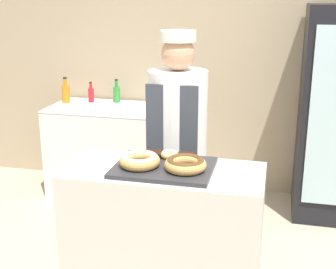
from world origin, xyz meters
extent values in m
cube|color=tan|center=(0.00, 2.13, 1.35)|extent=(8.00, 0.06, 2.70)
cube|color=beige|center=(0.00, 0.00, 0.49)|extent=(1.14, 0.52, 0.98)
cube|color=#2D2D33|center=(0.00, 0.00, 0.99)|extent=(0.56, 0.43, 0.02)
torus|color=tan|center=(-0.13, -0.04, 1.03)|extent=(0.23, 0.23, 0.06)
torus|color=beige|center=(-0.13, -0.04, 1.05)|extent=(0.21, 0.21, 0.04)
torus|color=tan|center=(0.13, -0.04, 1.03)|extent=(0.23, 0.23, 0.06)
torus|color=brown|center=(0.13, -0.04, 1.05)|extent=(0.21, 0.21, 0.04)
torus|color=tan|center=(0.00, 0.14, 1.02)|extent=(0.11, 0.11, 0.04)
torus|color=beige|center=(0.00, 0.14, 1.03)|extent=(0.10, 0.10, 0.02)
cube|color=black|center=(-0.10, 0.14, 1.02)|extent=(0.09, 0.09, 0.03)
cube|color=black|center=(0.10, 0.14, 1.02)|extent=(0.09, 0.09, 0.03)
cylinder|color=#4C4C51|center=(-0.05, 0.61, 0.41)|extent=(0.29, 0.29, 0.83)
cylinder|color=white|center=(-0.05, 0.61, 1.14)|extent=(0.40, 0.40, 0.62)
cube|color=#383D47|center=(-0.05, 0.42, 0.73)|extent=(0.34, 0.02, 1.30)
sphere|color=tan|center=(-0.05, 0.61, 1.56)|extent=(0.22, 0.22, 0.22)
cylinder|color=white|center=(-0.05, 0.61, 1.67)|extent=(0.24, 0.24, 0.07)
cube|color=white|center=(-1.02, 1.74, 0.44)|extent=(1.09, 0.65, 0.88)
cube|color=gray|center=(-1.02, 1.74, 0.86)|extent=(1.09, 0.65, 0.01)
cylinder|color=orange|center=(-1.47, 1.83, 0.97)|extent=(0.08, 0.08, 0.17)
cylinder|color=orange|center=(-1.47, 1.83, 1.09)|extent=(0.04, 0.04, 0.07)
cylinder|color=black|center=(-1.47, 1.83, 1.13)|extent=(0.04, 0.04, 0.01)
cylinder|color=#2D8C38|center=(-0.98, 1.96, 0.96)|extent=(0.07, 0.07, 0.16)
cylinder|color=#2D8C38|center=(-0.98, 1.96, 1.08)|extent=(0.03, 0.03, 0.06)
cylinder|color=black|center=(-0.98, 1.96, 1.11)|extent=(0.03, 0.03, 0.01)
cylinder|color=red|center=(-1.23, 1.90, 0.95)|extent=(0.06, 0.06, 0.14)
cylinder|color=red|center=(-1.23, 1.90, 1.05)|extent=(0.03, 0.03, 0.05)
cylinder|color=black|center=(-1.23, 1.90, 1.08)|extent=(0.03, 0.03, 0.01)
camera|label=1|loc=(0.60, -2.43, 1.94)|focal=50.00mm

